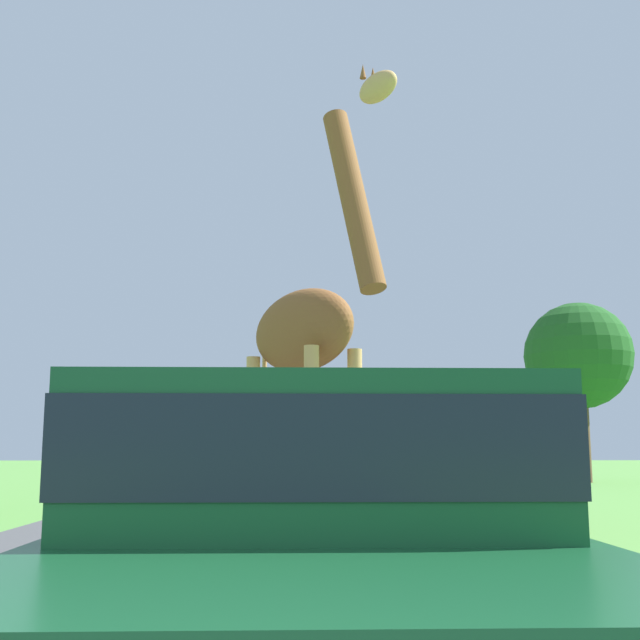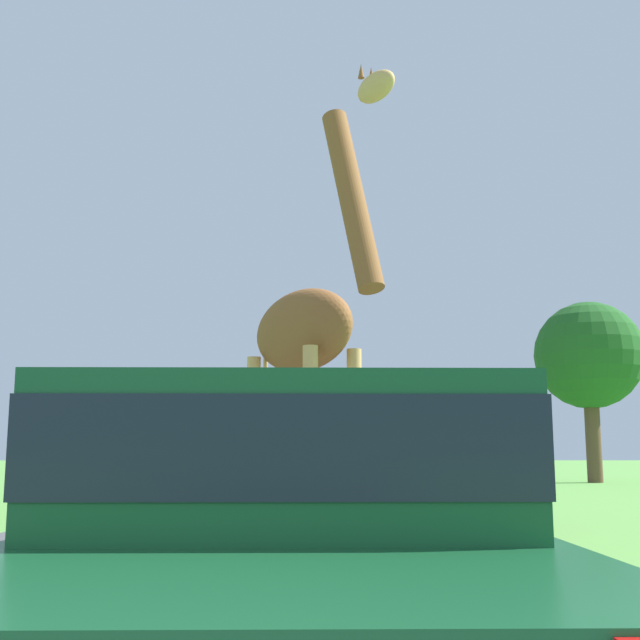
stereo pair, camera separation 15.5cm
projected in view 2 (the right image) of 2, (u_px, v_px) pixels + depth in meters
road at (283, 480)px, 28.64m from camera, size 6.49×120.00×0.00m
giraffe_near_road at (309, 331)px, 9.01m from camera, size 1.76×2.49×5.12m
car_lead_maroon at (288, 546)px, 3.25m from camera, size 1.83×3.97×1.36m
car_queue_right at (229, 466)px, 18.44m from camera, size 1.99×4.77×1.34m
car_queue_left at (267, 461)px, 25.58m from camera, size 1.77×3.94×1.36m
car_far_ahead at (410, 477)px, 12.33m from camera, size 1.71×4.40×1.22m
tree_left_edge at (589, 356)px, 27.27m from camera, size 3.65×3.65×6.09m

